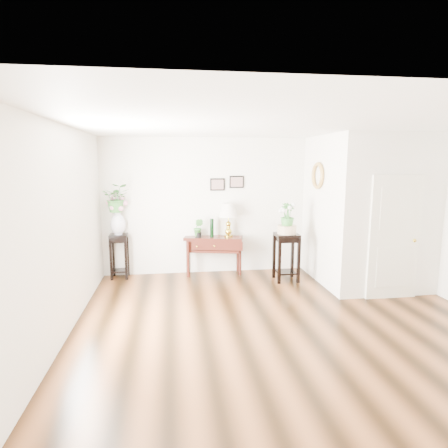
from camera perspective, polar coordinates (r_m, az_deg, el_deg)
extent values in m
cube|color=brown|center=(5.65, 9.32, -14.75)|extent=(6.00, 5.50, 0.02)
cube|color=white|center=(5.19, 10.16, 14.77)|extent=(6.00, 5.50, 0.02)
cube|color=white|center=(7.88, 3.69, 2.81)|extent=(6.00, 0.02, 2.80)
cube|color=white|center=(2.83, 27.01, -10.24)|extent=(6.00, 0.02, 2.80)
cube|color=white|center=(5.20, -23.67, -1.39)|extent=(0.02, 5.50, 2.80)
cube|color=white|center=(7.69, 20.74, 2.05)|extent=(1.80, 1.95, 2.80)
cube|color=silver|center=(6.89, 24.52, -1.92)|extent=(0.90, 0.05, 2.10)
cube|color=black|center=(7.72, -1.00, 6.04)|extent=(0.30, 0.02, 0.25)
cube|color=black|center=(7.77, 1.94, 6.43)|extent=(0.30, 0.02, 0.25)
torus|color=#BB8E42|center=(7.35, 14.07, 7.16)|extent=(0.07, 0.51, 0.51)
cube|color=#331410|center=(7.77, -1.60, -4.81)|extent=(1.24, 0.66, 0.79)
cube|color=gold|center=(7.66, 0.68, 0.67)|extent=(0.50, 0.50, 0.70)
cylinder|color=black|center=(7.65, -1.87, -0.71)|extent=(0.10, 0.10, 0.38)
imported|color=#398234|center=(7.62, -3.93, -0.66)|extent=(0.25, 0.23, 0.37)
cube|color=black|center=(7.79, -15.64, -4.74)|extent=(0.36, 0.36, 0.89)
imported|color=#398234|center=(7.60, -16.01, 3.53)|extent=(0.52, 0.45, 0.56)
cube|color=black|center=(7.45, 9.44, -4.99)|extent=(0.45, 0.45, 0.94)
cylinder|color=beige|center=(7.33, 9.56, -0.84)|extent=(0.46, 0.46, 0.16)
imported|color=#398234|center=(7.29, 9.62, 1.31)|extent=(0.33, 0.33, 0.48)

